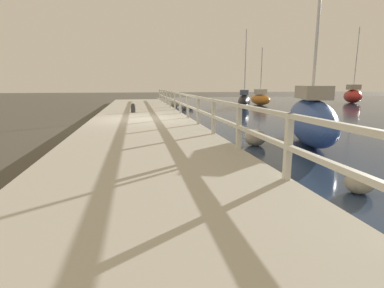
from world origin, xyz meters
TOP-DOWN VIEW (x-y plane):
  - ground_plane at (0.00, 0.00)m, footprint 120.00×120.00m
  - dock_walkway at (0.00, 0.00)m, footprint 4.40×36.00m
  - railing at (2.10, -0.00)m, footprint 0.10×32.50m
  - boulder_near_dock at (2.95, 11.17)m, footprint 0.76×0.68m
  - boulder_downstream at (3.30, 8.43)m, footprint 0.64×0.58m
  - boulder_upstream at (3.34, -4.97)m, footprint 0.67×0.60m
  - boulder_water_edge at (3.51, -9.19)m, footprint 0.50×0.45m
  - boulder_mid_strip at (3.84, 8.65)m, footprint 0.41×0.37m
  - mooring_bollard at (-0.38, 3.15)m, footprint 0.24×0.24m
  - sailboat_orange at (11.05, 12.67)m, footprint 1.25×3.26m
  - sailboat_red at (21.54, 13.79)m, footprint 2.76×3.89m
  - sailboat_blue at (5.12, -5.03)m, footprint 2.58×4.83m
  - sailboat_black at (8.24, 9.25)m, footprint 2.24×3.80m

SIDE VIEW (x-z plane):
  - ground_plane at x=0.00m, z-range 0.00..0.00m
  - boulder_mid_strip at x=3.84m, z-range 0.00..0.31m
  - dock_walkway at x=0.00m, z-range 0.00..0.36m
  - boulder_water_edge at x=3.51m, z-range 0.00..0.38m
  - boulder_downstream at x=3.30m, z-range 0.00..0.48m
  - boulder_upstream at x=3.34m, z-range 0.00..0.50m
  - boulder_near_dock at x=2.95m, z-range 0.00..0.57m
  - sailboat_orange at x=11.05m, z-range -1.95..3.14m
  - mooring_bollard at x=-0.38m, z-range 0.36..0.85m
  - sailboat_black at x=8.24m, z-range -2.35..3.62m
  - sailboat_red at x=21.54m, z-range -2.90..4.48m
  - sailboat_blue at x=5.12m, z-range -3.03..4.64m
  - railing at x=2.10m, z-range 0.54..1.60m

